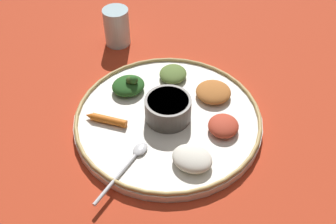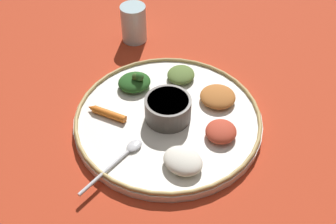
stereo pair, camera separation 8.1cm
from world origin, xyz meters
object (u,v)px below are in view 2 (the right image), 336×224
carrot_near_spoon (107,113)px  spoon (121,157)px  center_bowl (168,108)px  greens_pile (135,82)px  drinking_glass (134,26)px

carrot_near_spoon → spoon: bearing=-62.0°
spoon → carrot_near_spoon: carrot_near_spoon is taller
spoon → carrot_near_spoon: (-0.05, 0.10, 0.00)m
center_bowl → carrot_near_spoon: size_ratio=1.06×
spoon → greens_pile: (-0.02, 0.20, 0.01)m
greens_pile → carrot_near_spoon: bearing=-111.2°
carrot_near_spoon → drinking_glass: (-0.01, 0.29, 0.02)m
spoon → drinking_glass: size_ratio=1.53×
center_bowl → greens_pile: bearing=137.0°
center_bowl → greens_pile: (-0.09, 0.08, -0.01)m
carrot_near_spoon → drinking_glass: size_ratio=0.93×
center_bowl → spoon: size_ratio=0.65×
drinking_glass → greens_pile: bearing=-77.0°
center_bowl → greens_pile: center_bowl is taller
greens_pile → drinking_glass: (-0.05, 0.20, 0.01)m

